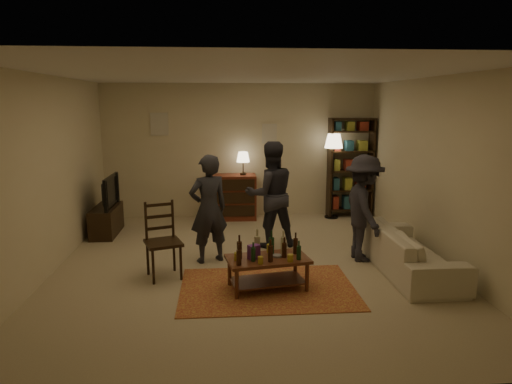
{
  "coord_description": "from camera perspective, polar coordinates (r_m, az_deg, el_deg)",
  "views": [
    {
      "loc": [
        -0.4,
        -6.28,
        2.33
      ],
      "look_at": [
        0.1,
        0.1,
        1.07
      ],
      "focal_mm": 32.0,
      "sensor_mm": 36.0,
      "label": 1
    }
  ],
  "objects": [
    {
      "name": "floor",
      "position": [
        6.71,
        -0.81,
        -9.14
      ],
      "size": [
        6.0,
        6.0,
        0.0
      ],
      "primitive_type": "plane",
      "color": "#C6B793",
      "rests_on": "ground"
    },
    {
      "name": "room_shell",
      "position": [
        9.28,
        -6.08,
        7.93
      ],
      "size": [
        6.0,
        6.0,
        6.0
      ],
      "color": "beige",
      "rests_on": "ground"
    },
    {
      "name": "rug",
      "position": [
        5.92,
        1.45,
        -11.94
      ],
      "size": [
        2.2,
        1.5,
        0.01
      ],
      "primitive_type": "cube",
      "color": "maroon",
      "rests_on": "ground"
    },
    {
      "name": "coffee_table",
      "position": [
        5.79,
        1.39,
        -8.55
      ],
      "size": [
        1.1,
        0.72,
        0.75
      ],
      "rotation": [
        0.0,
        0.0,
        0.18
      ],
      "color": "brown",
      "rests_on": "ground"
    },
    {
      "name": "dining_chair",
      "position": [
        6.29,
        -11.66,
        -5.51
      ],
      "size": [
        0.58,
        0.58,
        1.04
      ],
      "rotation": [
        0.0,
        0.0,
        0.34
      ],
      "color": "black",
      "rests_on": "ground"
    },
    {
      "name": "tv_stand",
      "position": [
        8.56,
        -18.21,
        -2.53
      ],
      "size": [
        0.4,
        1.0,
        1.06
      ],
      "color": "black",
      "rests_on": "ground"
    },
    {
      "name": "dresser",
      "position": [
        9.19,
        -3.11,
        -0.49
      ],
      "size": [
        1.0,
        0.5,
        1.36
      ],
      "color": "maroon",
      "rests_on": "ground"
    },
    {
      "name": "bookshelf",
      "position": [
        9.53,
        11.69,
        3.13
      ],
      "size": [
        0.9,
        0.34,
        2.02
      ],
      "color": "black",
      "rests_on": "ground"
    },
    {
      "name": "floor_lamp",
      "position": [
        9.25,
        9.68,
        5.58
      ],
      "size": [
        0.36,
        0.36,
        1.71
      ],
      "color": "black",
      "rests_on": "ground"
    },
    {
      "name": "sofa",
      "position": [
        6.74,
        18.57,
        -6.91
      ],
      "size": [
        0.81,
        2.08,
        0.61
      ],
      "primitive_type": "imported",
      "rotation": [
        0.0,
        0.0,
        1.57
      ],
      "color": "beige",
      "rests_on": "ground"
    },
    {
      "name": "person_left",
      "position": [
        6.69,
        -5.95,
        -2.12
      ],
      "size": [
        0.69,
        0.58,
        1.6
      ],
      "primitive_type": "imported",
      "rotation": [
        0.0,
        0.0,
        3.54
      ],
      "color": "#26272E",
      "rests_on": "ground"
    },
    {
      "name": "person_right",
      "position": [
        7.38,
        1.82,
        -0.31
      ],
      "size": [
        0.95,
        0.8,
        1.72
      ],
      "primitive_type": "imported",
      "rotation": [
        0.0,
        0.0,
        3.34
      ],
      "color": "#292931",
      "rests_on": "ground"
    },
    {
      "name": "person_by_sofa",
      "position": [
        6.92,
        13.31,
        -1.98
      ],
      "size": [
        0.6,
        1.03,
        1.58
      ],
      "primitive_type": "imported",
      "rotation": [
        0.0,
        0.0,
        1.59
      ],
      "color": "#28272F",
      "rests_on": "ground"
    }
  ]
}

